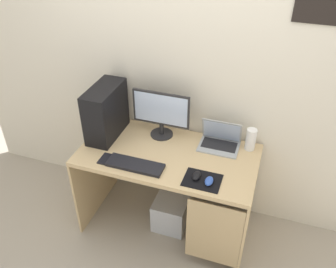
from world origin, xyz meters
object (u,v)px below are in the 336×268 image
speaker (251,139)px  mouse_left (197,176)px  mouse_right (209,181)px  cell_phone (105,159)px  pc_tower (106,112)px  subwoofer (171,213)px  monitor (161,113)px  keyboard (135,165)px  laptop (220,141)px

speaker → mouse_left: speaker is taller
mouse_right → cell_phone: mouse_right is taller
pc_tower → cell_phone: 0.39m
speaker → subwoofer: bearing=-154.0°
pc_tower → mouse_left: pc_tower is taller
monitor → mouse_left: monitor is taller
keyboard → mouse_right: mouse_right is taller
cell_phone → subwoofer: bearing=25.0°
mouse_left → subwoofer: 0.73m
monitor → keyboard: monitor is taller
pc_tower → monitor: pc_tower is taller
pc_tower → mouse_left: 0.90m
speaker → monitor: bearing=-176.1°
laptop → keyboard: laptop is taller
laptop → mouse_right: 0.45m
laptop → keyboard: 0.69m
pc_tower → mouse_right: pc_tower is taller
cell_phone → subwoofer: cell_phone is taller
pc_tower → monitor: bearing=16.1°
pc_tower → subwoofer: 1.03m
subwoofer → mouse_left: bearing=-37.8°
pc_tower → subwoofer: pc_tower is taller
keyboard → speaker: bearing=32.4°
subwoofer → monitor: bearing=126.0°
pc_tower → mouse_left: bearing=-19.4°
laptop → mouse_left: bearing=-99.5°
monitor → mouse_right: 0.69m
pc_tower → keyboard: pc_tower is taller
monitor → subwoofer: (0.16, -0.22, -0.85)m
mouse_left → mouse_right: bearing=-14.7°
keyboard → subwoofer: bearing=45.7°
subwoofer → mouse_right: bearing=-32.4°
mouse_left → keyboard: bearing=-177.5°
mouse_left → cell_phone: (-0.70, -0.02, -0.02)m
monitor → speaker: size_ratio=2.59×
pc_tower → laptop: pc_tower is taller
mouse_right → monitor: bearing=139.0°
monitor → cell_phone: size_ratio=3.55×
mouse_right → subwoofer: mouse_right is taller
cell_phone → pc_tower: bearing=112.3°
speaker → keyboard: size_ratio=0.42×
speaker → keyboard: (-0.75, -0.48, -0.08)m
monitor → speaker: bearing=3.9°
laptop → mouse_left: size_ratio=3.21×
monitor → mouse_right: size_ratio=4.81×
pc_tower → speaker: pc_tower is taller
speaker → cell_phone: speaker is taller
pc_tower → cell_phone: (0.13, -0.31, -0.21)m
subwoofer → keyboard: bearing=-134.3°
keyboard → mouse_left: size_ratio=4.38×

